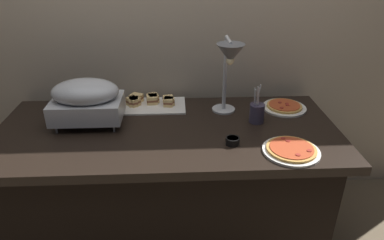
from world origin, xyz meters
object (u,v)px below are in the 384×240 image
(heat_lamp, at_px, (229,61))
(pizza_plate_front, at_px, (284,107))
(sauce_cup_near, at_px, (233,141))
(chafing_dish, at_px, (86,100))
(pizza_plate_center, at_px, (291,150))
(utensil_holder, at_px, (257,112))
(sandwich_platter, at_px, (151,102))

(heat_lamp, height_order, pizza_plate_front, heat_lamp)
(heat_lamp, relative_size, sauce_cup_near, 6.51)
(chafing_dish, xyz_separation_m, sauce_cup_near, (0.78, -0.27, -0.13))
(pizza_plate_center, distance_m, utensil_holder, 0.35)
(sandwich_platter, distance_m, sauce_cup_near, 0.66)
(chafing_dish, distance_m, pizza_plate_center, 1.12)
(utensil_holder, bearing_deg, sandwich_platter, 157.49)
(pizza_plate_center, relative_size, utensil_holder, 1.24)
(sandwich_platter, bearing_deg, heat_lamp, -25.89)
(heat_lamp, bearing_deg, pizza_plate_front, 19.21)
(chafing_dish, height_order, utensil_holder, chafing_dish)
(pizza_plate_center, xyz_separation_m, sandwich_platter, (-0.72, 0.59, 0.01))
(pizza_plate_center, height_order, sauce_cup_near, sauce_cup_near)
(sandwich_platter, relative_size, sauce_cup_near, 5.47)
(pizza_plate_front, bearing_deg, utensil_holder, -141.43)
(pizza_plate_center, xyz_separation_m, sauce_cup_near, (-0.28, 0.09, 0.01))
(pizza_plate_front, relative_size, pizza_plate_center, 0.95)
(heat_lamp, relative_size, pizza_plate_center, 1.65)
(sandwich_platter, bearing_deg, sauce_cup_near, -48.45)
(chafing_dish, relative_size, heat_lamp, 0.83)
(pizza_plate_front, bearing_deg, heat_lamp, -160.79)
(pizza_plate_center, bearing_deg, sandwich_platter, 140.70)
(chafing_dish, height_order, pizza_plate_front, chafing_dish)
(pizza_plate_front, height_order, sauce_cup_near, sauce_cup_near)
(sandwich_platter, xyz_separation_m, utensil_holder, (0.61, -0.25, 0.04))
(chafing_dish, height_order, pizza_plate_center, chafing_dish)
(pizza_plate_front, distance_m, utensil_holder, 0.28)
(chafing_dish, height_order, sandwich_platter, chafing_dish)
(heat_lamp, height_order, sauce_cup_near, heat_lamp)
(chafing_dish, xyz_separation_m, pizza_plate_center, (1.06, -0.36, -0.14))
(sauce_cup_near, bearing_deg, chafing_dish, 160.98)
(utensil_holder, bearing_deg, pizza_plate_center, -72.79)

